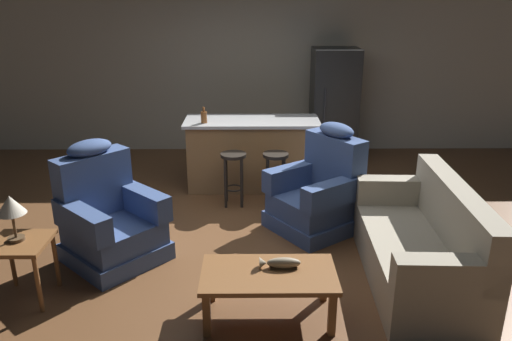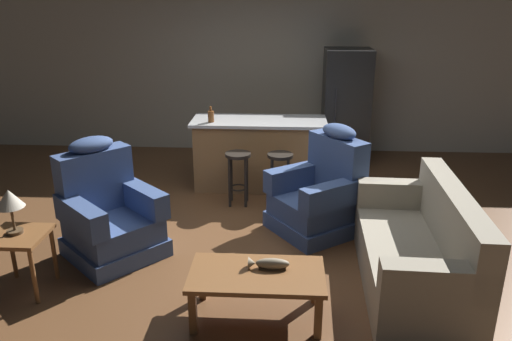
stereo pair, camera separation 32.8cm
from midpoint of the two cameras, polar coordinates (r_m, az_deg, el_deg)
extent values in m
plane|color=brown|center=(5.74, -2.06, -6.74)|extent=(12.00, 12.00, 0.00)
cube|color=#A89E89|center=(8.36, -1.62, 11.07)|extent=(12.00, 0.05, 2.60)
cube|color=brown|center=(4.13, -0.82, -11.83)|extent=(1.10, 0.60, 0.04)
cube|color=brown|center=(4.08, -8.01, -16.04)|extent=(0.06, 0.06, 0.38)
cube|color=brown|center=(4.07, 6.37, -16.02)|extent=(0.06, 0.06, 0.38)
cube|color=brown|center=(4.47, -7.24, -12.45)|extent=(0.06, 0.06, 0.38)
cube|color=brown|center=(4.46, 5.66, -12.43)|extent=(0.06, 0.06, 0.38)
cube|color=#4C3823|center=(4.17, 0.93, -11.00)|extent=(0.22, 0.07, 0.01)
ellipsoid|color=gray|center=(4.15, 0.93, -10.54)|extent=(0.28, 0.09, 0.09)
cone|color=gray|center=(4.15, -1.45, -10.55)|extent=(0.06, 0.10, 0.10)
cube|color=#9E937F|center=(4.95, 15.67, -10.88)|extent=(0.92, 1.93, 0.20)
cube|color=#9E937F|center=(4.85, 15.90, -8.74)|extent=(0.92, 1.93, 0.22)
cube|color=#9E937F|center=(4.78, 20.04, -4.70)|extent=(0.28, 1.91, 0.52)
cube|color=#9E937F|center=(4.02, 19.04, -11.31)|extent=(0.85, 0.23, 0.28)
cube|color=#9E937F|center=(5.49, 14.12, -2.24)|extent=(0.85, 0.23, 0.28)
cube|color=#384C7A|center=(5.33, -17.38, -8.83)|extent=(1.19, 1.19, 0.18)
cube|color=#384C7A|center=(5.24, -17.61, -6.81)|extent=(1.10, 1.10, 0.24)
cube|color=#384C7A|center=(5.32, -19.73, -1.49)|extent=(0.69, 0.71, 0.64)
ellipsoid|color=#384C7A|center=(5.20, -20.21, 2.42)|extent=(0.51, 0.52, 0.16)
cube|color=#384C7A|center=(5.27, -14.70, -3.36)|extent=(0.70, 0.68, 0.26)
cube|color=#384C7A|center=(4.99, -21.05, -5.43)|extent=(0.70, 0.68, 0.26)
cube|color=#384C7A|center=(5.74, 4.89, -5.84)|extent=(1.17, 1.17, 0.18)
cube|color=#384C7A|center=(5.65, 4.96, -3.92)|extent=(1.09, 1.08, 0.24)
cube|color=#384C7A|center=(5.68, 7.38, 0.89)|extent=(0.63, 0.75, 0.64)
ellipsoid|color=#384C7A|center=(5.57, 7.55, 4.59)|extent=(0.48, 0.53, 0.16)
cube|color=#384C7A|center=(5.32, 7.19, -2.64)|extent=(0.75, 0.61, 0.26)
cube|color=#384C7A|center=(5.78, 2.74, -0.64)|extent=(0.75, 0.61, 0.26)
cube|color=brown|center=(4.81, -27.21, -7.44)|extent=(0.48, 0.48, 0.04)
cylinder|color=brown|center=(4.69, -25.50, -11.71)|extent=(0.04, 0.04, 0.52)
cylinder|color=brown|center=(5.18, -27.78, -9.10)|extent=(0.04, 0.04, 0.52)
cylinder|color=brown|center=(5.01, -23.65, -9.40)|extent=(0.04, 0.04, 0.52)
cylinder|color=#4C3823|center=(4.82, -27.46, -6.96)|extent=(0.14, 0.14, 0.03)
cylinder|color=#4C3823|center=(4.77, -27.70, -5.61)|extent=(0.02, 0.02, 0.22)
cone|color=#BCB29E|center=(4.70, -28.06, -3.51)|extent=(0.24, 0.24, 0.16)
cube|color=olive|center=(6.82, -1.82, 1.76)|extent=(1.71, 0.63, 0.91)
cube|color=#B2B2B2|center=(6.69, -1.86, 5.64)|extent=(1.80, 0.70, 0.04)
cylinder|color=black|center=(6.17, -4.10, 1.76)|extent=(0.32, 0.32, 0.04)
torus|color=black|center=(6.32, -4.00, -2.04)|extent=(0.23, 0.23, 0.02)
cylinder|color=black|center=(6.20, -5.00, -1.52)|extent=(0.04, 0.04, 0.64)
cylinder|color=black|center=(6.19, -3.15, -1.52)|extent=(0.04, 0.04, 0.64)
cylinder|color=black|center=(6.38, -4.87, -0.87)|extent=(0.04, 0.04, 0.64)
cylinder|color=black|center=(6.37, -3.08, -0.87)|extent=(0.04, 0.04, 0.64)
cylinder|color=black|center=(6.16, 0.77, 1.78)|extent=(0.32, 0.32, 0.04)
torus|color=black|center=(6.31, 0.75, -2.03)|extent=(0.23, 0.23, 0.02)
cylinder|color=black|center=(6.18, -0.15, -1.51)|extent=(0.04, 0.04, 0.64)
cylinder|color=black|center=(6.18, 1.70, -1.50)|extent=(0.04, 0.04, 0.64)
cylinder|color=black|center=(6.37, -0.17, -0.86)|extent=(0.04, 0.04, 0.64)
cylinder|color=black|center=(6.37, 1.63, -0.85)|extent=(0.04, 0.04, 0.64)
cube|color=black|center=(7.95, 7.72, 7.37)|extent=(0.70, 0.66, 1.76)
cylinder|color=#333338|center=(7.57, 6.65, 7.47)|extent=(0.02, 0.02, 0.50)
cylinder|color=brown|center=(6.56, -7.39, 6.04)|extent=(0.08, 0.08, 0.15)
cylinder|color=brown|center=(6.54, -7.43, 6.92)|extent=(0.03, 0.03, 0.06)
camera|label=1|loc=(0.16, -91.76, -0.63)|focal=35.00mm
camera|label=2|loc=(0.16, 88.24, 0.63)|focal=35.00mm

